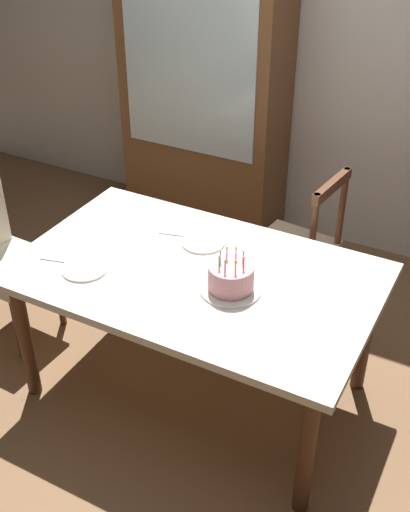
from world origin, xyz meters
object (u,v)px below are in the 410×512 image
(birthday_cake, at_px, (231,279))
(dining_table, at_px, (196,285))
(chair_spindle_back, at_px, (297,250))
(china_cabinet, at_px, (205,101))
(plate_far_side, at_px, (203,242))
(plate_near_celebrant, at_px, (85,269))

(birthday_cake, bearing_deg, dining_table, 164.90)
(chair_spindle_back, bearing_deg, china_cabinet, 143.76)
(plate_far_side, bearing_deg, plate_near_celebrant, -129.10)
(plate_far_side, relative_size, chair_spindle_back, 0.23)
(dining_table, relative_size, plate_far_side, 7.67)
(dining_table, height_order, plate_far_side, plate_far_side)
(plate_near_celebrant, distance_m, chair_spindle_back, 1.30)
(birthday_cake, bearing_deg, china_cabinet, 121.57)
(dining_table, height_order, china_cabinet, china_cabinet)
(plate_near_celebrant, relative_size, plate_far_side, 1.00)
(birthday_cake, distance_m, chair_spindle_back, 0.96)
(dining_table, height_order, plate_near_celebrant, plate_near_celebrant)
(china_cabinet, bearing_deg, chair_spindle_back, -36.24)
(birthday_cake, height_order, plate_far_side, birthday_cake)
(dining_table, xyz_separation_m, china_cabinet, (-0.78, 1.56, 0.28))
(plate_near_celebrant, xyz_separation_m, china_cabinet, (-0.32, 1.79, 0.19))
(birthday_cake, distance_m, plate_near_celebrant, 0.70)
(dining_table, xyz_separation_m, plate_far_side, (-0.08, 0.23, 0.09))
(birthday_cake, relative_size, plate_far_side, 1.27)
(chair_spindle_back, bearing_deg, birthday_cake, -89.54)
(china_cabinet, bearing_deg, birthday_cake, -58.43)
(plate_near_celebrant, bearing_deg, dining_table, 26.72)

